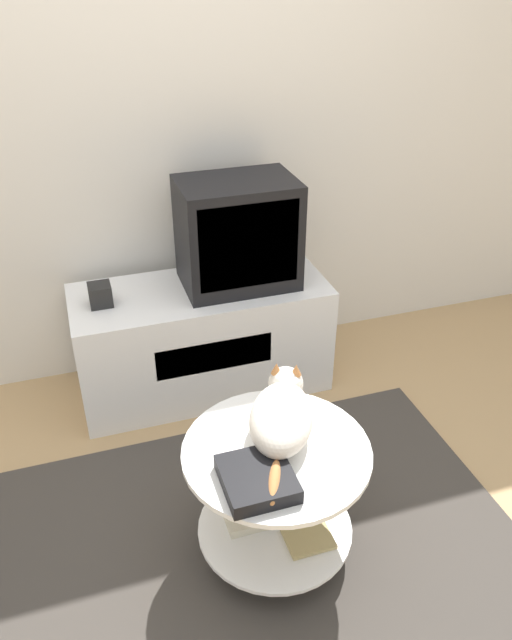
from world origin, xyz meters
TOP-DOWN VIEW (x-y plane):
  - ground_plane at (0.00, 0.00)m, footprint 12.00×12.00m
  - wall_back at (0.00, 1.26)m, footprint 8.00×0.05m
  - rug at (0.00, 0.00)m, footprint 1.89×1.21m
  - tv_stand at (0.09, 0.94)m, footprint 1.12×0.46m
  - tv at (0.27, 0.95)m, footprint 0.49×0.33m
  - speaker at (-0.33, 0.94)m, footprint 0.09×0.09m
  - coffee_table at (0.09, -0.06)m, footprint 0.59×0.59m
  - dvd_box at (-0.01, -0.18)m, footprint 0.20×0.21m
  - cat at (0.13, 0.01)m, footprint 0.31×0.53m

SIDE VIEW (x-z plane):
  - ground_plane at x=0.00m, z-range 0.00..0.00m
  - rug at x=0.00m, z-range 0.00..0.02m
  - tv_stand at x=0.09m, z-range 0.00..0.51m
  - coffee_table at x=0.09m, z-range 0.07..0.52m
  - dvd_box at x=-0.01m, z-range 0.47..0.52m
  - cat at x=0.13m, z-range 0.47..0.62m
  - speaker at x=-0.33m, z-range 0.51..0.61m
  - tv at x=0.27m, z-range 0.51..0.98m
  - wall_back at x=0.00m, z-range 0.00..2.60m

